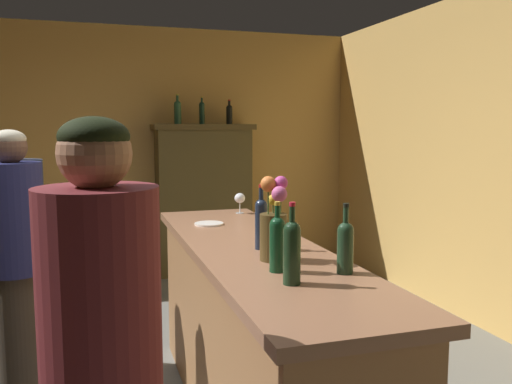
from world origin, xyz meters
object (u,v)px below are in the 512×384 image
at_px(patron_tall, 15,242).
at_px(patron_redhead, 16,263).
at_px(wine_glass_mid, 261,214).
at_px(display_bottle_center, 229,113).
at_px(wine_bottle_riesling, 292,249).
at_px(display_cabinet, 204,196).
at_px(bar_counter, 255,338).
at_px(display_bottle_left, 178,111).
at_px(display_bottle_midleft, 202,112).
at_px(wine_glass_front, 240,199).
at_px(cheese_plate, 209,224).
at_px(wine_bottle_rose, 277,241).
at_px(wine_bottle_pinot, 261,221).
at_px(flower_arrangement, 274,225).
at_px(patron_near_entrance, 103,377).
at_px(wine_bottle_malbec, 345,245).

distance_m(patron_tall, patron_redhead, 0.77).
relative_size(wine_glass_mid, display_bottle_center, 0.51).
bearing_deg(patron_tall, wine_bottle_riesling, 7.32).
bearing_deg(display_cabinet, bar_counter, -97.05).
distance_m(display_bottle_left, display_bottle_midleft, 0.27).
xyz_separation_m(wine_glass_front, patron_redhead, (-1.43, -0.59, -0.22)).
xyz_separation_m(cheese_plate, display_bottle_midleft, (0.49, 2.58, 0.78)).
bearing_deg(wine_bottle_rose, display_cabinet, 83.08).
height_order(bar_counter, wine_bottle_pinot, wine_bottle_pinot).
bearing_deg(flower_arrangement, cheese_plate, 95.31).
xyz_separation_m(display_bottle_left, patron_tall, (-1.44, -2.02, -0.95)).
xyz_separation_m(wine_glass_front, flower_arrangement, (-0.22, -1.38, 0.06)).
xyz_separation_m(flower_arrangement, patron_near_entrance, (-0.80, -0.79, -0.26)).
xyz_separation_m(wine_bottle_riesling, wine_bottle_rose, (0.01, 0.19, -0.01)).
relative_size(patron_near_entrance, patron_tall, 1.05).
distance_m(wine_bottle_malbec, cheese_plate, 1.34).
bearing_deg(flower_arrangement, wine_bottle_pinot, 86.28).
xyz_separation_m(display_bottle_left, patron_redhead, (-1.34, -2.78, -0.91)).
relative_size(bar_counter, wine_bottle_riesling, 7.71).
relative_size(display_bottle_left, patron_tall, 0.20).
distance_m(display_cabinet, wine_bottle_riesling, 3.99).
relative_size(bar_counter, wine_glass_front, 17.26).
xyz_separation_m(wine_bottle_riesling, patron_tall, (-1.25, 1.94, -0.29)).
bearing_deg(wine_bottle_riesling, wine_glass_mid, 78.39).
bearing_deg(wine_bottle_pinot, display_cabinet, 83.31).
height_order(wine_bottle_pinot, wine_glass_front, wine_bottle_pinot).
height_order(cheese_plate, display_bottle_left, display_bottle_left).
xyz_separation_m(wine_glass_mid, display_bottle_center, (0.54, 2.86, 0.67)).
relative_size(wine_bottle_malbec, cheese_plate, 1.63).
distance_m(wine_bottle_pinot, flower_arrangement, 0.24).
height_order(wine_bottle_rose, wine_glass_mid, wine_bottle_rose).
relative_size(patron_near_entrance, patron_redhead, 1.03).
bearing_deg(display_bottle_center, patron_tall, -135.01).
bearing_deg(bar_counter, wine_bottle_rose, -96.06).
bearing_deg(wine_glass_mid, wine_bottle_riesling, -101.61).
height_order(wine_bottle_riesling, patron_redhead, patron_redhead).
xyz_separation_m(wine_glass_mid, display_bottle_midleft, (0.23, 2.86, 0.68)).
distance_m(bar_counter, wine_glass_front, 1.25).
height_order(wine_glass_front, wine_glass_mid, wine_glass_front).
bearing_deg(wine_bottle_rose, wine_glass_front, 80.22).
xyz_separation_m(cheese_plate, display_bottle_left, (0.22, 2.58, 0.79)).
bearing_deg(patron_redhead, bar_counter, -12.83).
bearing_deg(wine_bottle_rose, wine_glass_mid, 76.43).
bearing_deg(patron_near_entrance, bar_counter, -20.72).
height_order(cheese_plate, patron_tall, patron_tall).
bearing_deg(display_bottle_center, display_bottle_midleft, 180.00).
bearing_deg(flower_arrangement, patron_tall, 130.08).
xyz_separation_m(display_bottle_midleft, patron_near_entrance, (-1.20, -4.37, -0.88)).
relative_size(bar_counter, patron_near_entrance, 1.53).
height_order(display_bottle_left, patron_tall, display_bottle_left).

